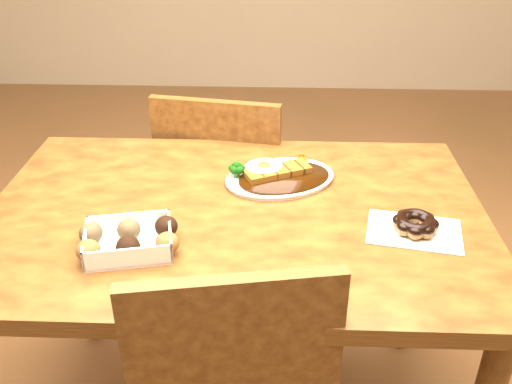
{
  "coord_description": "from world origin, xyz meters",
  "views": [
    {
      "loc": [
        0.1,
        -1.16,
        1.47
      ],
      "look_at": [
        0.05,
        -0.02,
        0.81
      ],
      "focal_mm": 40.0,
      "sensor_mm": 36.0,
      "label": 1
    }
  ],
  "objects_px": {
    "katsu_curry_plate": "(278,176)",
    "donut_box": "(129,239)",
    "table": "(236,243)",
    "chair_far": "(228,195)",
    "pon_de_ring": "(415,224)"
  },
  "relations": [
    {
      "from": "donut_box",
      "to": "pon_de_ring",
      "type": "bearing_deg",
      "value": 8.32
    },
    {
      "from": "katsu_curry_plate",
      "to": "donut_box",
      "type": "distance_m",
      "value": 0.45
    },
    {
      "from": "chair_far",
      "to": "katsu_curry_plate",
      "type": "distance_m",
      "value": 0.51
    },
    {
      "from": "katsu_curry_plate",
      "to": "pon_de_ring",
      "type": "bearing_deg",
      "value": -36.56
    },
    {
      "from": "chair_far",
      "to": "donut_box",
      "type": "height_order",
      "value": "chair_far"
    },
    {
      "from": "table",
      "to": "pon_de_ring",
      "type": "bearing_deg",
      "value": -10.89
    },
    {
      "from": "table",
      "to": "chair_far",
      "type": "bearing_deg",
      "value": 97.46
    },
    {
      "from": "table",
      "to": "donut_box",
      "type": "height_order",
      "value": "donut_box"
    },
    {
      "from": "chair_far",
      "to": "donut_box",
      "type": "distance_m",
      "value": 0.78
    },
    {
      "from": "chair_far",
      "to": "pon_de_ring",
      "type": "relative_size",
      "value": 3.75
    },
    {
      "from": "table",
      "to": "katsu_curry_plate",
      "type": "height_order",
      "value": "katsu_curry_plate"
    },
    {
      "from": "table",
      "to": "katsu_curry_plate",
      "type": "distance_m",
      "value": 0.21
    },
    {
      "from": "katsu_curry_plate",
      "to": "table",
      "type": "bearing_deg",
      "value": -123.71
    },
    {
      "from": "table",
      "to": "katsu_curry_plate",
      "type": "xyz_separation_m",
      "value": [
        0.1,
        0.15,
        0.11
      ]
    },
    {
      "from": "donut_box",
      "to": "chair_far",
      "type": "bearing_deg",
      "value": 78.3
    }
  ]
}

